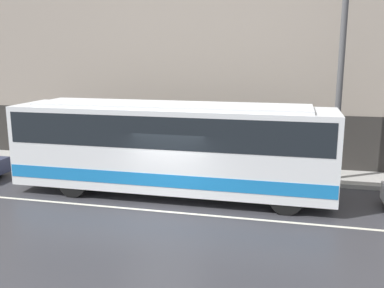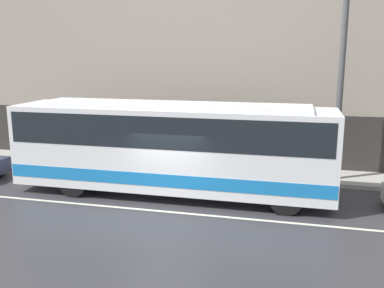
{
  "view_description": "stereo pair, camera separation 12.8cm",
  "coord_description": "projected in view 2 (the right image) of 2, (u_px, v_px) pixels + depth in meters",
  "views": [
    {
      "loc": [
        3.99,
        -12.82,
        5.13
      ],
      "look_at": [
        0.53,
        1.77,
        1.95
      ],
      "focal_mm": 40.0,
      "sensor_mm": 36.0,
      "label": 1
    },
    {
      "loc": [
        4.12,
        -12.79,
        5.13
      ],
      "look_at": [
        0.53,
        1.77,
        1.95
      ],
      "focal_mm": 40.0,
      "sensor_mm": 36.0,
      "label": 2
    }
  ],
  "objects": [
    {
      "name": "ground_plane",
      "position": [
        164.0,
        211.0,
        14.17
      ],
      "size": [
        60.0,
        60.0,
        0.0
      ],
      "primitive_type": "plane",
      "color": "#333338"
    },
    {
      "name": "sidewalk",
      "position": [
        198.0,
        169.0,
        19.01
      ],
      "size": [
        60.0,
        2.23,
        0.17
      ],
      "color": "#A09E99",
      "rests_on": "ground_plane"
    },
    {
      "name": "building_facade",
      "position": [
        205.0,
        59.0,
        19.21
      ],
      "size": [
        60.0,
        0.35,
        10.15
      ],
      "color": "gray",
      "rests_on": "ground_plane"
    },
    {
      "name": "lane_stripe",
      "position": [
        164.0,
        211.0,
        14.17
      ],
      "size": [
        54.0,
        0.14,
        0.01
      ],
      "color": "beige",
      "rests_on": "ground_plane"
    },
    {
      "name": "transit_bus",
      "position": [
        171.0,
        144.0,
        15.52
      ],
      "size": [
        11.61,
        2.51,
        3.39
      ],
      "color": "white",
      "rests_on": "ground_plane"
    },
    {
      "name": "utility_pole_near",
      "position": [
        340.0,
        86.0,
        16.54
      ],
      "size": [
        0.24,
        0.24,
        7.45
      ],
      "color": "#4C4C4F",
      "rests_on": "sidewalk"
    }
  ]
}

